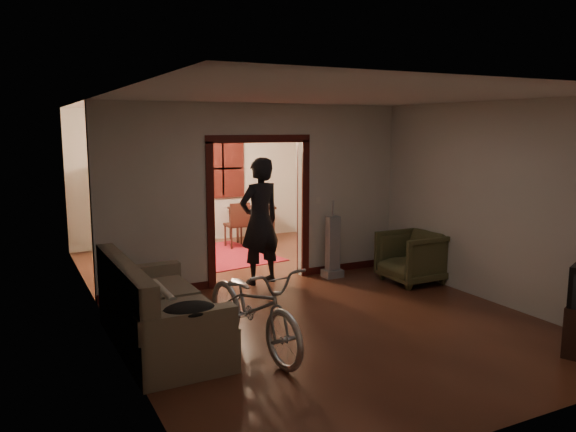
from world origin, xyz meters
TOP-DOWN VIEW (x-y plane):
  - floor at (0.00, 0.00)m, footprint 5.00×8.50m
  - ceiling at (0.00, 0.00)m, footprint 5.00×8.50m
  - wall_back at (0.00, 4.25)m, footprint 5.00×0.02m
  - wall_left at (-2.50, 0.00)m, footprint 0.02×8.50m
  - wall_right at (2.50, 0.00)m, footprint 0.02×8.50m
  - partition_wall at (0.00, 0.75)m, footprint 5.00×0.14m
  - door_casing at (0.00, 0.75)m, footprint 1.74×0.20m
  - far_window at (0.70, 4.21)m, footprint 0.98×0.06m
  - chandelier at (0.00, 2.50)m, footprint 0.24×0.24m
  - light_switch at (1.05, 0.68)m, footprint 0.08×0.01m
  - sofa at (-2.06, -1.23)m, footprint 1.04×2.21m
  - rolled_paper at (-1.96, -0.93)m, footprint 0.10×0.84m
  - jacket at (-2.01, -2.14)m, footprint 0.52×0.39m
  - bicycle at (-1.20, -1.82)m, footprint 0.90×1.96m
  - armchair at (2.13, -0.43)m, footprint 0.89×0.87m
  - vacuum at (1.17, 0.40)m, footprint 0.36×0.32m
  - person at (-0.02, 0.63)m, footprint 0.81×0.62m
  - oriental_rug at (0.07, 2.69)m, footprint 1.98×2.41m
  - locker at (-1.36, 3.88)m, footprint 0.97×0.70m
  - globe at (-1.36, 3.88)m, footprint 0.27×0.27m
  - desk at (1.25, 3.90)m, footprint 1.01×0.66m
  - desk_chair at (0.62, 3.25)m, footprint 0.53×0.53m

SIDE VIEW (x-z plane):
  - floor at x=0.00m, z-range -0.01..0.01m
  - oriental_rug at x=0.07m, z-range 0.00..0.02m
  - desk at x=1.25m, z-range 0.00..0.70m
  - armchair at x=2.13m, z-range 0.00..0.81m
  - desk_chair at x=0.62m, z-range 0.00..0.94m
  - bicycle at x=-1.20m, z-range 0.00..1.00m
  - sofa at x=-2.06m, z-range 0.00..1.01m
  - vacuum at x=1.17m, z-range 0.00..1.01m
  - rolled_paper at x=-1.96m, z-range 0.48..0.58m
  - jacket at x=-2.01m, z-range 0.60..0.76m
  - locker at x=-1.36m, z-range 0.00..1.75m
  - person at x=-0.02m, z-range 0.00..1.98m
  - door_casing at x=0.00m, z-range -0.06..2.26m
  - light_switch at x=1.05m, z-range 1.19..1.31m
  - wall_back at x=0.00m, z-range 0.00..2.80m
  - wall_left at x=-2.50m, z-range 0.00..2.80m
  - wall_right at x=2.50m, z-range 0.00..2.80m
  - partition_wall at x=0.00m, z-range 0.00..2.80m
  - far_window at x=0.70m, z-range 0.91..2.19m
  - globe at x=-1.36m, z-range 1.80..2.08m
  - chandelier at x=0.00m, z-range 2.23..2.47m
  - ceiling at x=0.00m, z-range 2.79..2.80m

